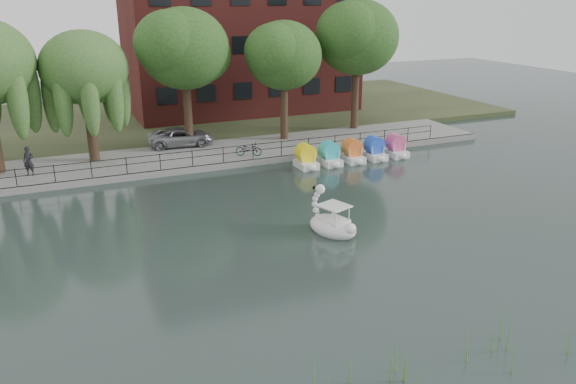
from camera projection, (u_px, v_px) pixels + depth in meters
ground_plane at (314, 250)px, 24.45m from camera, size 120.00×120.00×0.00m
promenade at (212, 155)px, 38.24m from camera, size 40.00×6.00×0.40m
kerb at (225, 166)px, 35.68m from camera, size 40.00×0.25×0.40m
land_strip at (169, 116)px, 50.37m from camera, size 60.00×22.00×0.36m
railing at (223, 151)px, 35.54m from camera, size 32.00×0.05×1.00m
apartment_building at (240, 8)px, 49.91m from camera, size 20.00×10.07×18.00m
willow_mid at (84, 68)px, 34.30m from camera, size 5.32×5.32×8.15m
broadleaf_center at (184, 49)px, 37.32m from camera, size 6.00×6.00×9.25m
broadleaf_right at (284, 56)px, 39.72m from camera, size 5.40×5.40×8.32m
broadleaf_far at (357, 38)px, 42.68m from camera, size 6.30×6.30×9.71m
minivan at (181, 136)px, 39.45m from camera, size 2.75×5.38×1.45m
bicycle at (249, 148)px, 37.06m from camera, size 1.33×1.80×1.00m
pedestrian at (28, 159)px, 32.88m from camera, size 0.85×0.73×1.98m
swan_boat at (332, 223)px, 26.07m from camera, size 2.36×2.94×2.16m
pedal_boat_row at (352, 153)px, 37.13m from camera, size 7.95×1.70×1.40m
reed_bank at (512, 345)px, 16.76m from camera, size 24.00×2.40×1.20m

